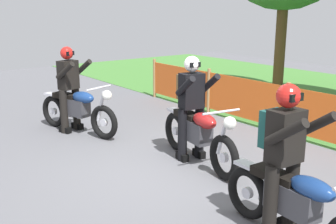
# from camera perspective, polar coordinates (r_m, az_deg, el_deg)

# --- Properties ---
(ground) EXTENTS (24.00, 24.00, 0.02)m
(ground) POSITION_cam_1_polar(r_m,az_deg,el_deg) (6.43, 0.97, -7.81)
(ground) COLOR #5B5B60
(barrier_fence) EXTENTS (8.90, 0.08, 1.05)m
(barrier_fence) POSITION_cam_1_polar(r_m,az_deg,el_deg) (8.12, 16.23, 0.44)
(barrier_fence) COLOR #997547
(barrier_fence) RESTS_ON ground
(motorcycle_lead) EXTENTS (2.03, 0.86, 0.99)m
(motorcycle_lead) POSITION_cam_1_polar(r_m,az_deg,el_deg) (8.21, -12.47, 0.39)
(motorcycle_lead) COLOR black
(motorcycle_lead) RESTS_ON ground
(motorcycle_trailing) EXTENTS (2.11, 0.69, 1.00)m
(motorcycle_trailing) POSITION_cam_1_polar(r_m,az_deg,el_deg) (6.46, 4.25, -3.07)
(motorcycle_trailing) COLOR black
(motorcycle_trailing) RESTS_ON ground
(motorcycle_third) EXTENTS (2.00, 0.59, 0.94)m
(motorcycle_third) POSITION_cam_1_polar(r_m,az_deg,el_deg) (4.50, 17.54, -12.23)
(motorcycle_third) COLOR black
(motorcycle_third) RESTS_ON ground
(rider_lead) EXTENTS (0.67, 0.66, 1.69)m
(rider_lead) POSITION_cam_1_polar(r_m,az_deg,el_deg) (8.27, -13.60, 3.53)
(rider_lead) COLOR black
(rider_lead) RESTS_ON ground
(rider_trailing) EXTENTS (0.73, 0.61, 1.69)m
(rider_trailing) POSITION_cam_1_polar(r_m,az_deg,el_deg) (6.53, 3.25, 1.37)
(rider_trailing) COLOR black
(rider_trailing) RESTS_ON ground
(rider_third) EXTENTS (0.69, 0.56, 1.69)m
(rider_third) POSITION_cam_1_polar(r_m,az_deg,el_deg) (4.43, 15.82, -5.57)
(rider_third) COLOR black
(rider_third) RESTS_ON ground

